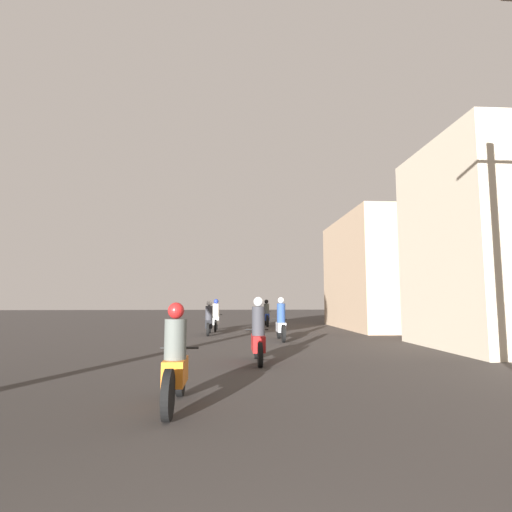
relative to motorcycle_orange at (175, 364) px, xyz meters
The scene contains 7 objects.
motorcycle_orange is the anchor object (origin of this frame).
motorcycle_red 4.29m from the motorcycle_orange, 69.59° to the left, with size 0.60×1.93×1.62m.
motorcycle_silver 9.71m from the motorcycle_orange, 73.61° to the left, with size 0.60×2.11×1.64m.
motorcycle_black 12.02m from the motorcycle_orange, 90.69° to the left, with size 0.60×2.04×1.50m.
motorcycle_white 14.26m from the motorcycle_orange, 89.64° to the left, with size 0.60×2.09×1.57m.
motorcycle_blue 17.74m from the motorcycle_orange, 80.53° to the left, with size 0.60×2.08×1.55m.
building_right_far 18.08m from the motorcycle_orange, 57.70° to the left, with size 5.63×7.96×5.96m.
Camera 1 is at (-0.25, -0.13, 1.56)m, focal length 28.00 mm.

